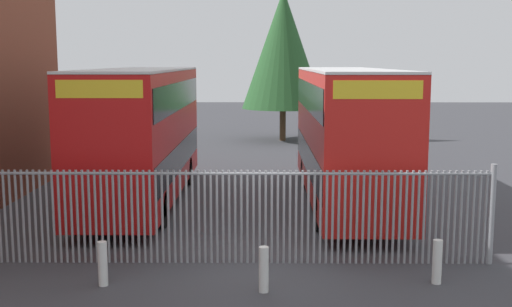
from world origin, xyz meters
The scene contains 8 objects.
ground_plane centered at (0.00, 8.00, 0.00)m, with size 100.00×100.00×0.00m, color #3D3D42.
palisade_fence centered at (-1.01, 0.00, 1.18)m, with size 13.08×0.14×2.35m.
double_decker_bus_near_gate centered at (-3.78, 6.49, 2.42)m, with size 2.54×10.81×4.42m.
double_decker_bus_behind_fence_left centered at (2.91, 6.17, 2.42)m, with size 2.54×10.81×4.42m.
bollard_near_left centered at (-3.16, -1.53, 0.47)m, with size 0.20×0.20×0.95m, color silver.
bollard_center_front centered at (0.21, -1.88, 0.47)m, with size 0.20×0.20×0.95m, color silver.
bollard_near_right centered at (3.88, -1.34, 0.47)m, with size 0.20×0.20×0.95m, color silver.
tree_tall_back centered at (1.41, 23.05, 5.33)m, with size 4.80×4.80×8.77m.
Camera 1 is at (0.16, -14.30, 4.68)m, focal length 44.57 mm.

